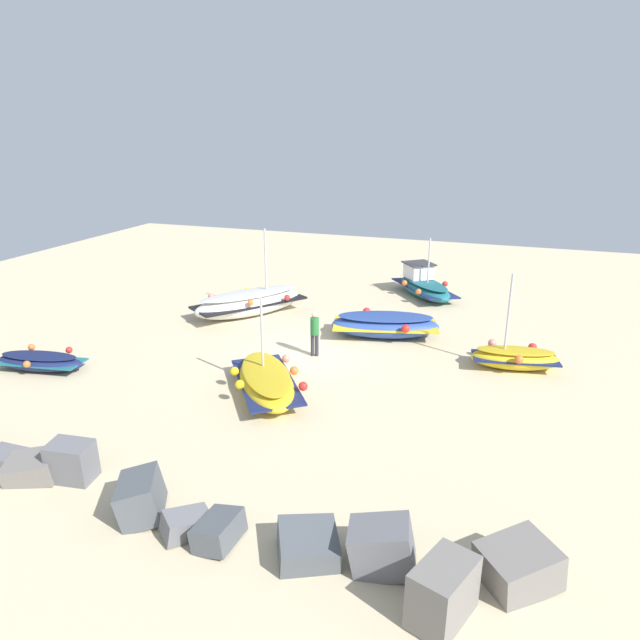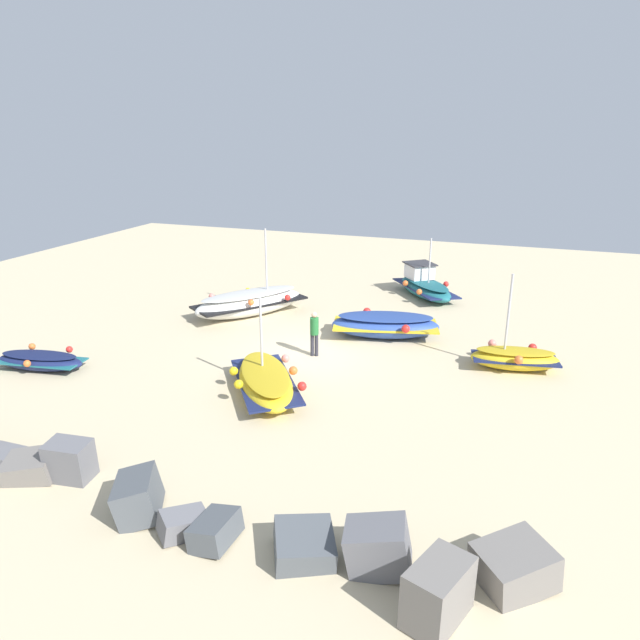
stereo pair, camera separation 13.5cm
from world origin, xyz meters
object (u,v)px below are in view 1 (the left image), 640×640
at_px(fishing_boat_1, 385,325).
at_px(person_walking, 315,331).
at_px(fishing_boat_3, 40,361).
at_px(fishing_boat_0, 424,285).
at_px(fishing_boat_4, 266,381).
at_px(fishing_boat_5, 515,358).
at_px(fishing_boat_2, 249,302).

xyz_separation_m(fishing_boat_1, person_walking, (2.03, 2.91, 0.49)).
bearing_deg(person_walking, fishing_boat_3, 97.75).
distance_m(fishing_boat_0, person_walking, 9.73).
distance_m(fishing_boat_0, fishing_boat_4, 13.22).
distance_m(fishing_boat_3, fishing_boat_5, 16.89).
height_order(fishing_boat_4, fishing_boat_5, fishing_boat_5).
relative_size(fishing_boat_1, person_walking, 2.72).
relative_size(fishing_boat_0, fishing_boat_4, 1.02).
bearing_deg(person_walking, fishing_boat_0, -34.18).
distance_m(fishing_boat_1, fishing_boat_2, 6.54).
relative_size(fishing_boat_3, fishing_boat_5, 0.96).
xyz_separation_m(fishing_boat_2, person_walking, (-4.47, 3.62, 0.40)).
xyz_separation_m(fishing_boat_1, fishing_boat_2, (6.50, -0.71, 0.09)).
bearing_deg(fishing_boat_1, fishing_boat_2, -20.64).
height_order(fishing_boat_3, fishing_boat_4, fishing_boat_4).
xyz_separation_m(fishing_boat_2, fishing_boat_5, (-11.61, 2.40, -0.18)).
bearing_deg(fishing_boat_5, fishing_boat_1, 151.97).
bearing_deg(fishing_boat_0, fishing_boat_2, 91.92).
height_order(fishing_boat_1, fishing_boat_5, fishing_boat_5).
relative_size(fishing_boat_4, fishing_boat_5, 1.25).
bearing_deg(fishing_boat_2, fishing_boat_0, 166.07).
xyz_separation_m(fishing_boat_4, person_walking, (-0.41, -3.50, 0.57)).
relative_size(fishing_boat_3, fishing_boat_4, 0.77).
height_order(fishing_boat_0, fishing_boat_1, fishing_boat_0).
bearing_deg(fishing_boat_0, person_walking, 127.35).
relative_size(fishing_boat_0, fishing_boat_5, 1.27).
bearing_deg(fishing_boat_4, fishing_boat_5, 86.83).
relative_size(fishing_boat_0, fishing_boat_3, 1.32).
xyz_separation_m(fishing_boat_1, fishing_boat_4, (2.43, 6.41, -0.09)).
bearing_deg(fishing_boat_4, fishing_boat_3, -118.79).
distance_m(fishing_boat_1, fishing_boat_5, 5.38).
xyz_separation_m(fishing_boat_0, fishing_boat_3, (11.29, 13.84, -0.22)).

